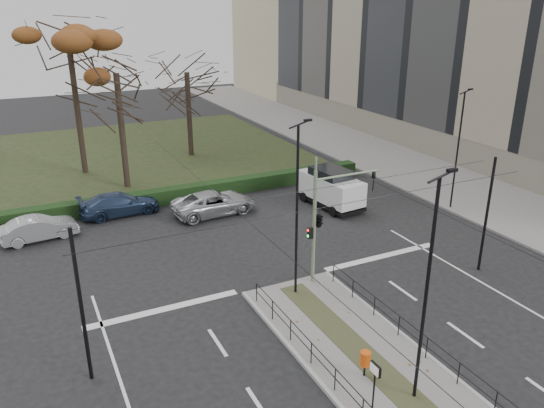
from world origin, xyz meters
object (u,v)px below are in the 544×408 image
Objects in this scene: streetlamp_median_near at (427,291)px; parked_car_second at (39,228)px; streetlamp_sidewalk at (458,149)px; parked_car_third at (119,204)px; white_van at (331,187)px; info_panel at (375,375)px; traffic_light at (320,218)px; rust_tree at (69,47)px; litter_bin at (365,359)px; streetlamp_median_far at (297,210)px; parked_car_fourth at (214,203)px; bare_tree_center at (187,79)px; bare_tree_near at (117,82)px.

parked_car_second is at bearing 118.13° from streetlamp_median_near.
streetlamp_sidewalk reaches higher than parked_car_second.
white_van is (13.07, -4.62, 0.62)m from parked_car_third.
streetlamp_sidewalk reaches higher than info_panel.
streetlamp_sidewalk is at bearing 19.75° from traffic_light.
streetlamp_median_near is at bearing -158.43° from parked_car_second.
parked_car_second is at bearing -109.00° from rust_tree.
parked_car_second is 0.84× the size of parked_car_third.
litter_bin is 32.25m from rust_tree.
streetlamp_median_far is 0.64× the size of rust_tree.
litter_bin is at bearing -107.43° from traffic_light.
parked_car_fourth is (10.47, -0.65, 0.05)m from parked_car_second.
bare_tree_center is (3.13, 25.44, 2.51)m from streetlamp_median_far.
parked_car_second is at bearing 164.85° from streetlamp_sidewalk.
traffic_light is at bearing -140.34° from parked_car_second.
rust_tree reaches higher than info_panel.
bare_tree_near is at bearing 139.55° from white_van.
traffic_light is at bearing -71.84° from rust_tree.
bare_tree_near reaches higher than white_van.
streetlamp_sidewalk is 16.04m from parked_car_fourth.
rust_tree is at bearing 22.82° from parked_car_fourth.
bare_tree_near is (-6.99, -6.35, 0.91)m from bare_tree_center.
white_van is at bearing -40.45° from bare_tree_near.
parked_car_second reaches higher than litter_bin.
traffic_light is 7.68m from litter_bin.
parked_car_third is 0.52× the size of bare_tree_center.
bare_tree_center reaches higher than traffic_light.
traffic_light is 0.44× the size of rust_tree.
parked_car_second is (-9.74, 18.33, -0.16)m from litter_bin.
streetlamp_median_far is at bearing -129.56° from white_van.
parked_car_second is at bearing 117.99° from litter_bin.
streetlamp_median_near reaches higher than parked_car_second.
streetlamp_median_far reaches higher than streetlamp_median_near.
white_van is at bearing 149.79° from streetlamp_sidewalk.
streetlamp_sidewalk is 1.50× the size of white_van.
parked_car_fourth is (-14.45, 6.10, -3.34)m from streetlamp_sidewalk.
parked_car_fourth is at bearing 157.13° from streetlamp_sidewalk.
parked_car_third reaches higher than litter_bin.
streetlamp_sidewalk is 8.46m from white_van.
traffic_light is 0.59× the size of bare_tree_center.
streetlamp_median_far is 1.51× the size of parked_car_fourth.
litter_bin is 0.19× the size of white_van.
rust_tree reaches higher than parked_car_second.
litter_bin is at bearing -142.65° from streetlamp_sidewalk.
bare_tree_near is (-5.42, 18.52, 4.29)m from traffic_light.
litter_bin is 20.76m from parked_car_second.
parked_car_second is (-10.35, 11.99, -3.59)m from streetlamp_median_far.
bare_tree_center is (1.57, 24.87, 3.39)m from traffic_light.
info_panel is 34.12m from bare_tree_center.
traffic_light is 0.69× the size of streetlamp_median_far.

